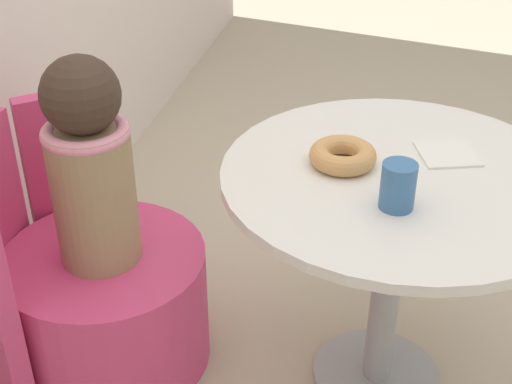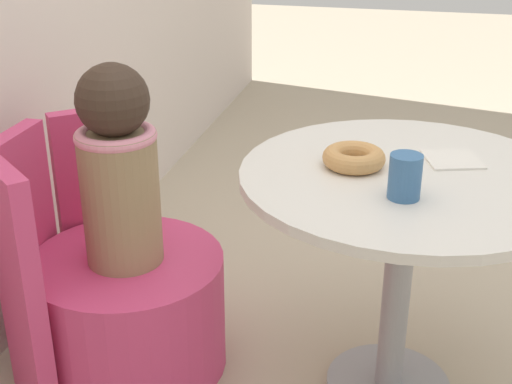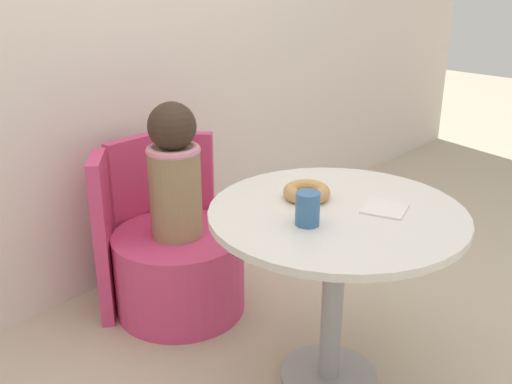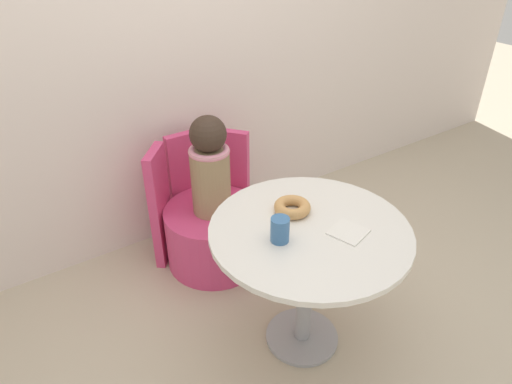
# 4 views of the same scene
# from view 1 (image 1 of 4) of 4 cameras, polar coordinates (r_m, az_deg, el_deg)

# --- Properties ---
(ground_plane) EXTENTS (12.00, 12.00, 0.00)m
(ground_plane) POSITION_cam_1_polar(r_m,az_deg,el_deg) (2.06, 8.65, -13.82)
(ground_plane) COLOR #B7A88E
(round_table) EXTENTS (0.82, 0.82, 0.65)m
(round_table) POSITION_cam_1_polar(r_m,az_deg,el_deg) (1.71, 10.95, -1.84)
(round_table) COLOR #99999E
(round_table) RESTS_ON ground_plane
(tub_chair) EXTENTS (0.54, 0.54, 0.34)m
(tub_chair) POSITION_cam_1_polar(r_m,az_deg,el_deg) (2.01, -11.71, -8.90)
(tub_chair) COLOR #D13D70
(tub_chair) RESTS_ON ground_plane
(booth_backrest) EXTENTS (0.63, 0.23, 0.69)m
(booth_backrest) POSITION_cam_1_polar(r_m,az_deg,el_deg) (2.00, -18.17, -4.03)
(booth_backrest) COLOR #D13D70
(booth_backrest) RESTS_ON ground_plane
(child_figure) EXTENTS (0.21, 0.21, 0.54)m
(child_figure) POSITION_cam_1_polar(r_m,az_deg,el_deg) (1.76, -13.23, 2.13)
(child_figure) COLOR #937A56
(child_figure) RESTS_ON tub_chair
(donut) EXTENTS (0.16, 0.16, 0.05)m
(donut) POSITION_cam_1_polar(r_m,az_deg,el_deg) (1.65, 6.85, 2.94)
(donut) COLOR tan
(donut) RESTS_ON round_table
(cup) EXTENTS (0.07, 0.07, 0.10)m
(cup) POSITION_cam_1_polar(r_m,az_deg,el_deg) (1.49, 11.17, 0.50)
(cup) COLOR #386699
(cup) RESTS_ON round_table
(paper_napkin) EXTENTS (0.16, 0.16, 0.01)m
(paper_napkin) POSITION_cam_1_polar(r_m,az_deg,el_deg) (1.74, 14.97, 2.97)
(paper_napkin) COLOR silver
(paper_napkin) RESTS_ON round_table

